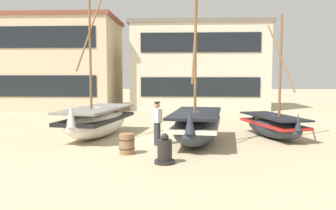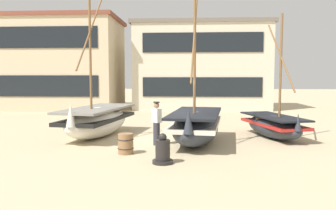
% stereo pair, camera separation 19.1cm
% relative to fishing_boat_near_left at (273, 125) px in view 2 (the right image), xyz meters
% --- Properties ---
extents(ground_plane, '(120.00, 120.00, 0.00)m').
position_rel_fishing_boat_near_left_xyz_m(ground_plane, '(-4.58, -1.00, -0.55)').
color(ground_plane, tan).
extents(fishing_boat_near_left, '(2.35, 4.05, 5.21)m').
position_rel_fishing_boat_near_left_xyz_m(fishing_boat_near_left, '(0.00, 0.00, 0.00)').
color(fishing_boat_near_left, '#2D333D').
rests_on(fishing_boat_near_left, ground).
extents(fishing_boat_centre_large, '(2.37, 4.82, 6.43)m').
position_rel_fishing_boat_near_left_xyz_m(fishing_boat_centre_large, '(-3.39, -1.50, 0.16)').
color(fishing_boat_centre_large, '#2D333D').
rests_on(fishing_boat_centre_large, ground).
extents(fishing_boat_far_right, '(2.61, 5.13, 6.12)m').
position_rel_fishing_boat_near_left_xyz_m(fishing_boat_far_right, '(-7.68, -0.20, 0.17)').
color(fishing_boat_far_right, silver).
rests_on(fishing_boat_far_right, ground).
extents(fisherman_by_hull, '(0.41, 0.41, 1.68)m').
position_rel_fishing_boat_near_left_xyz_m(fisherman_by_hull, '(-4.90, -1.88, 0.28)').
color(fisherman_by_hull, '#33333D').
rests_on(fisherman_by_hull, ground).
extents(capstan_winch, '(0.64, 0.64, 0.93)m').
position_rel_fishing_boat_near_left_xyz_m(capstan_winch, '(-4.45, -4.63, -0.19)').
color(capstan_winch, black).
rests_on(capstan_winch, ground).
extents(wooden_barrel, '(0.56, 0.56, 0.70)m').
position_rel_fishing_boat_near_left_xyz_m(wooden_barrel, '(-5.82, -3.43, -0.20)').
color(wooden_barrel, olive).
rests_on(wooden_barrel, ground).
extents(harbor_building_main, '(11.28, 5.50, 7.06)m').
position_rel_fishing_boat_near_left_xyz_m(harbor_building_main, '(-2.67, 13.86, 2.99)').
color(harbor_building_main, beige).
rests_on(harbor_building_main, ground).
extents(harbor_building_annex, '(10.23, 6.45, 7.42)m').
position_rel_fishing_boat_near_left_xyz_m(harbor_building_annex, '(-14.42, 12.73, 3.17)').
color(harbor_building_annex, beige).
rests_on(harbor_building_annex, ground).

